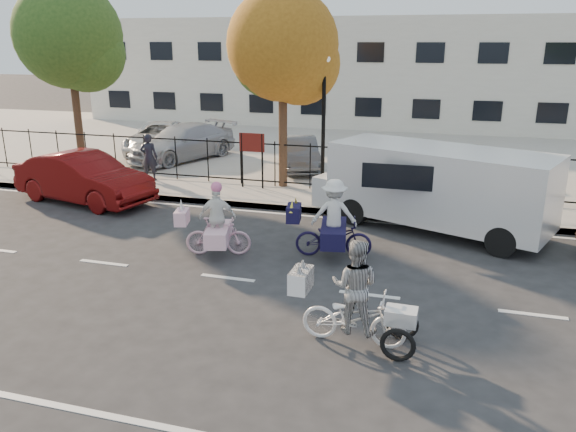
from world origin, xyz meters
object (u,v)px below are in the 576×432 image
(lot_car_b, at_px, (160,138))
(zebra_trike, at_px, (355,304))
(unicorn_bike, at_px, (217,228))
(lot_car_c, at_px, (300,154))
(lamppost, at_px, (324,98))
(pedestrian, at_px, (149,157))
(bull_bike, at_px, (333,226))
(red_sedan, at_px, (84,178))
(white_van, at_px, (435,185))
(lot_car_a, at_px, (183,142))
(lot_car_d, at_px, (479,163))

(lot_car_b, bearing_deg, zebra_trike, -63.35)
(unicorn_bike, relative_size, lot_car_c, 0.50)
(lot_car_c, bearing_deg, lamppost, -83.77)
(pedestrian, xyz_separation_m, lot_car_b, (-2.05, 4.52, -0.16))
(lamppost, xyz_separation_m, pedestrian, (-6.12, 0.00, -2.15))
(zebra_trike, bearing_deg, lamppost, 17.47)
(lamppost, relative_size, pedestrian, 2.67)
(bull_bike, bearing_deg, unicorn_bike, 93.91)
(unicorn_bike, height_order, pedestrian, pedestrian)
(zebra_trike, bearing_deg, bull_bike, 18.45)
(red_sedan, xyz_separation_m, lot_car_b, (-1.24, 7.08, 0.04))
(white_van, xyz_separation_m, lot_car_b, (-11.67, 6.82, -0.40))
(red_sedan, distance_m, lot_car_a, 6.14)
(lamppost, height_order, lot_car_c, lamppost)
(lot_car_a, bearing_deg, lot_car_c, 16.42)
(lamppost, xyz_separation_m, lot_car_a, (-6.61, 3.56, -2.26))
(lot_car_c, bearing_deg, unicorn_bike, -108.42)
(white_van, bearing_deg, lamppost, 167.89)
(red_sedan, distance_m, lot_car_b, 7.19)
(lot_car_a, bearing_deg, unicorn_bike, -38.08)
(unicorn_bike, distance_m, pedestrian, 7.43)
(zebra_trike, distance_m, lot_car_b, 16.98)
(bull_bike, bearing_deg, lot_car_c, 9.99)
(lot_car_b, distance_m, lot_car_d, 13.07)
(lot_car_c, bearing_deg, white_van, -67.50)
(unicorn_bike, height_order, white_van, white_van)
(white_van, relative_size, lot_car_b, 1.42)
(lot_car_a, bearing_deg, lot_car_d, 19.77)
(white_van, distance_m, pedestrian, 9.89)
(zebra_trike, distance_m, bull_bike, 3.91)
(lot_car_a, bearing_deg, white_van, -8.59)
(bull_bike, distance_m, pedestrian, 8.97)
(red_sedan, bearing_deg, lamppost, -56.34)
(lot_car_a, bearing_deg, red_sedan, -71.42)
(lamppost, bearing_deg, white_van, -33.31)
(lamppost, height_order, zebra_trike, lamppost)
(white_van, height_order, red_sedan, white_van)
(pedestrian, bearing_deg, white_van, 153.63)
(unicorn_bike, relative_size, pedestrian, 1.10)
(zebra_trike, bearing_deg, lot_car_c, 20.49)
(zebra_trike, distance_m, lot_car_a, 15.27)
(red_sedan, bearing_deg, lot_car_b, 23.28)
(bull_bike, bearing_deg, pedestrian, 46.45)
(lamppost, height_order, white_van, lamppost)
(bull_bike, bearing_deg, white_van, -48.95)
(pedestrian, distance_m, lot_car_b, 4.96)
(white_van, bearing_deg, lot_car_c, 154.38)
(white_van, bearing_deg, zebra_trike, -77.67)
(pedestrian, bearing_deg, lot_car_c, -158.45)
(red_sedan, bearing_deg, pedestrian, -4.16)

